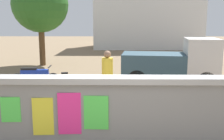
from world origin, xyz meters
name	(u,v)px	position (x,y,z in m)	size (l,w,h in m)	color
ground	(118,71)	(0.00, 8.00, 0.00)	(60.00, 60.00, 0.00)	#7A664C
poster_wall	(122,110)	(-0.01, 0.00, 0.73)	(7.98, 0.42, 1.42)	gray
auto_rickshaw_truck	(174,63)	(2.14, 5.13, 0.90)	(3.75, 1.92, 1.85)	black
motorcycle	(34,77)	(-3.14, 4.44, 0.46)	(1.90, 0.56, 0.87)	black
bicycle_near	(60,91)	(-1.84, 2.80, 0.36)	(1.67, 0.57, 0.95)	black
bicycle_far	(180,106)	(1.52, 1.44, 0.36)	(1.68, 0.51, 0.95)	black
person_walking	(107,71)	(-0.39, 2.84, 0.99)	(0.42, 0.42, 1.62)	purple
tree_roadside	(40,5)	(-4.28, 9.84, 3.37)	(3.08, 3.08, 4.93)	brown
building_background	(147,10)	(2.72, 20.13, 3.49)	(9.80, 5.22, 6.94)	silver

